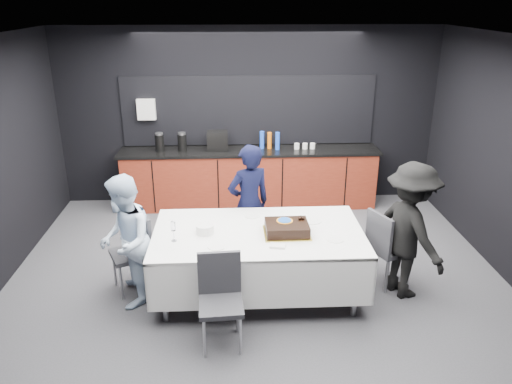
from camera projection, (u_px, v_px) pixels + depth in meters
ground at (256, 274)px, 6.17m from camera, size 6.00×6.00×0.00m
room_shell at (256, 127)px, 5.49m from camera, size 6.04×5.04×2.82m
kitchenette at (249, 173)px, 8.03m from camera, size 4.10×0.64×2.05m
party_table at (258, 242)px, 5.56m from camera, size 2.32×1.32×0.78m
cake_assembly at (287, 228)px, 5.44m from camera, size 0.51×0.41×0.16m
plate_stack at (205, 229)px, 5.45m from camera, size 0.20×0.20×0.10m
loose_plate_near at (217, 246)px, 5.17m from camera, size 0.19×0.19×0.01m
loose_plate_right_a at (312, 220)px, 5.77m from camera, size 0.22×0.22×0.01m
loose_plate_right_b at (335, 239)px, 5.32m from camera, size 0.19×0.19×0.01m
loose_plate_far at (252, 216)px, 5.89m from camera, size 0.19×0.19×0.01m
fork_pile at (278, 246)px, 5.17m from camera, size 0.18×0.13×0.03m
champagne_flute at (173, 227)px, 5.24m from camera, size 0.06×0.06×0.22m
chair_left at (137, 246)px, 5.71m from camera, size 0.56×0.56×0.92m
chair_right at (385, 243)px, 5.77m from camera, size 0.55×0.55×0.92m
chair_near at (220, 293)px, 4.81m from camera, size 0.45×0.45×0.92m
person_center at (249, 204)px, 6.23m from camera, size 0.67×0.57×1.55m
person_left at (125, 242)px, 5.36m from camera, size 0.65×0.79×1.48m
person_right at (410, 231)px, 5.51m from camera, size 0.91×1.16×1.57m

